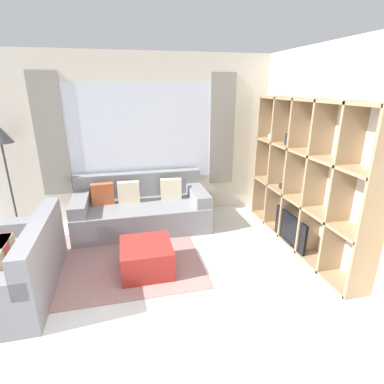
# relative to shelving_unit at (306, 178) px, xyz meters

# --- Properties ---
(ground_plane) EXTENTS (16.00, 16.00, 0.00)m
(ground_plane) POSITION_rel_shelving_unit_xyz_m (-2.09, -1.50, -0.99)
(ground_plane) COLOR silver
(wall_back) EXTENTS (5.66, 0.11, 2.70)m
(wall_back) POSITION_rel_shelving_unit_xyz_m (-2.09, 1.64, 0.36)
(wall_back) COLOR beige
(wall_back) RESTS_ON ground_plane
(wall_right) EXTENTS (0.07, 4.30, 2.70)m
(wall_right) POSITION_rel_shelving_unit_xyz_m (0.17, 0.06, 0.36)
(wall_right) COLOR beige
(wall_right) RESTS_ON ground_plane
(area_rug) EXTENTS (2.51, 1.75, 0.01)m
(area_rug) POSITION_rel_shelving_unit_xyz_m (-2.77, 0.14, -0.99)
(area_rug) COLOR gray
(area_rug) RESTS_ON ground_plane
(shelving_unit) EXTENTS (0.34, 2.47, 2.04)m
(shelving_unit) POSITION_rel_shelving_unit_xyz_m (0.00, 0.00, 0.00)
(shelving_unit) COLOR silver
(shelving_unit) RESTS_ON ground_plane
(couch_main) EXTENTS (2.08, 0.99, 0.82)m
(couch_main) POSITION_rel_shelving_unit_xyz_m (-2.19, 1.11, -0.70)
(couch_main) COLOR gray
(couch_main) RESTS_ON ground_plane
(couch_side) EXTENTS (0.99, 1.53, 0.82)m
(couch_side) POSITION_rel_shelving_unit_xyz_m (-3.70, -0.28, -0.69)
(couch_side) COLOR gray
(couch_side) RESTS_ON ground_plane
(ottoman) EXTENTS (0.62, 0.64, 0.37)m
(ottoman) POSITION_rel_shelving_unit_xyz_m (-2.22, -0.19, -0.81)
(ottoman) COLOR #A82823
(ottoman) RESTS_ON ground_plane
(floor_lamp) EXTENTS (0.35, 0.35, 1.67)m
(floor_lamp) POSITION_rel_shelving_unit_xyz_m (-4.10, 1.33, 0.45)
(floor_lamp) COLOR black
(floor_lamp) RESTS_ON ground_plane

